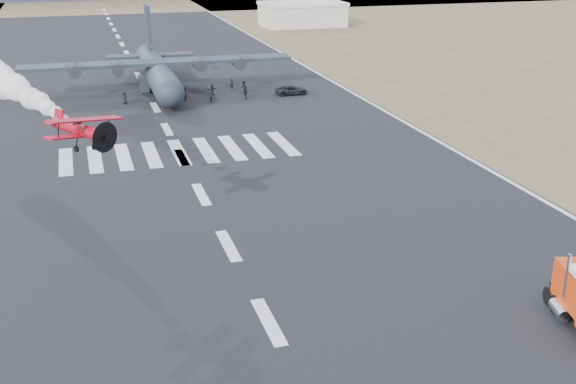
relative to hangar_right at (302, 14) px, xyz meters
name	(u,v)px	position (x,y,z in m)	size (l,w,h in m)	color
scrub_far	(99,2)	(-46.00, 80.00, -3.01)	(500.00, 80.00, 0.00)	brown
runway_markings	(167,129)	(-46.00, -90.00, -3.00)	(60.00, 260.00, 0.01)	silver
hangar_right	(302,14)	(0.00, 0.00, 0.00)	(20.50, 12.50, 5.90)	beige
aerobatic_biplane	(80,129)	(-56.16, -124.77, 6.81)	(6.12, 5.79, 2.80)	#A70B0F
transport_aircraft	(157,70)	(-44.14, -66.47, -0.02)	(40.00, 32.98, 11.59)	#212731
support_vehicle	(292,90)	(-25.65, -75.56, -2.35)	(2.18, 4.74, 1.32)	black
crew_a	(232,84)	(-33.41, -69.57, -2.18)	(0.61, 0.50, 1.66)	black
crew_b	(244,87)	(-32.29, -72.92, -2.07)	(0.92, 0.57, 1.89)	black
crew_c	(176,96)	(-42.75, -75.85, -2.08)	(1.20, 0.56, 1.86)	black
crew_d	(246,93)	(-32.79, -76.39, -2.11)	(1.06, 0.54, 1.80)	black
crew_e	(124,98)	(-49.86, -74.69, -2.14)	(0.85, 0.52, 1.74)	black
crew_f	(212,90)	(-37.00, -72.56, -2.23)	(1.45, 0.47, 1.57)	black
crew_g	(211,97)	(-37.99, -77.16, -2.18)	(0.61, 0.50, 1.66)	black
crew_h	(184,94)	(-41.44, -74.75, -2.08)	(0.91, 0.56, 1.87)	black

